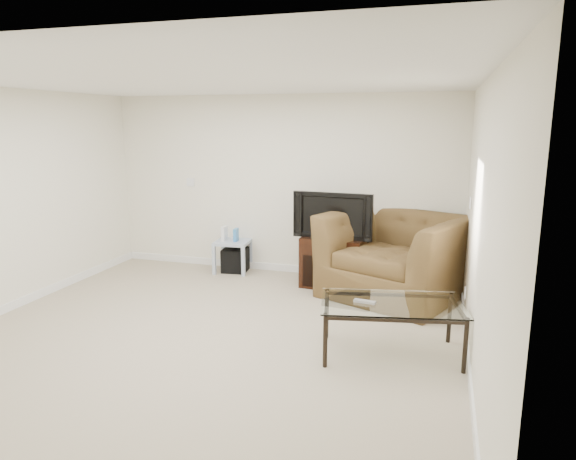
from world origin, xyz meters
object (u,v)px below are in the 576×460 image
(side_table, at_px, (233,256))
(recliner, at_px, (395,242))
(subwoofer, at_px, (235,260))
(television, at_px, (335,214))
(coffee_table, at_px, (391,328))
(tv_stand, at_px, (334,261))

(side_table, bearing_deg, recliner, -10.25)
(subwoofer, height_order, recliner, recliner)
(television, bearing_deg, recliner, -7.47)
(television, xyz_separation_m, subwoofer, (-1.51, 0.28, -0.80))
(television, bearing_deg, coffee_table, -59.53)
(tv_stand, bearing_deg, side_table, 176.75)
(recliner, xyz_separation_m, coffee_table, (0.14, -1.68, -0.44))
(recliner, bearing_deg, side_table, -167.54)
(side_table, bearing_deg, television, -9.73)
(coffee_table, bearing_deg, side_table, 139.50)
(side_table, relative_size, subwoofer, 1.38)
(subwoofer, relative_size, coffee_table, 0.27)
(recliner, height_order, coffee_table, recliner)
(subwoofer, xyz_separation_m, coffee_table, (2.43, -2.12, 0.09))
(side_table, distance_m, coffee_table, 3.23)
(tv_stand, distance_m, subwoofer, 1.54)
(tv_stand, bearing_deg, subwoofer, 175.79)
(side_table, distance_m, subwoofer, 0.07)
(side_table, height_order, coffee_table, coffee_table)
(subwoofer, bearing_deg, tv_stand, -9.46)
(side_table, xyz_separation_m, subwoofer, (0.03, 0.02, -0.07))
(television, height_order, coffee_table, television)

